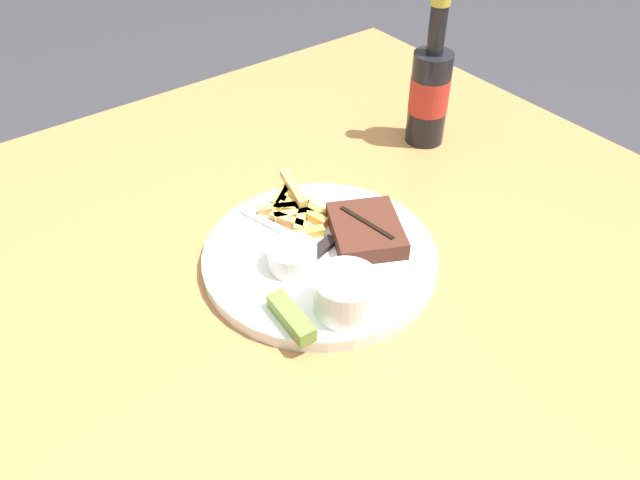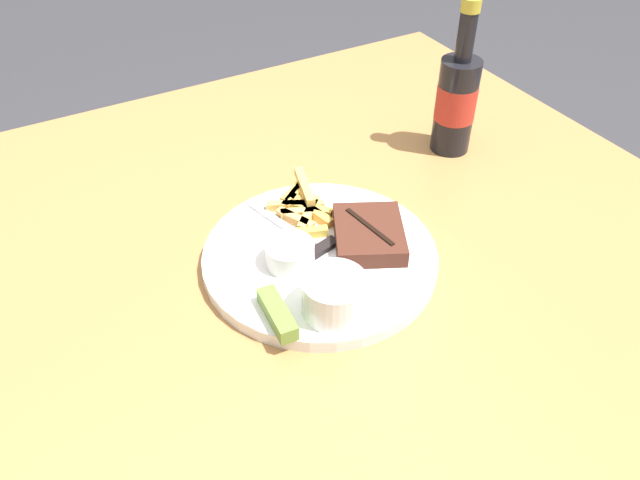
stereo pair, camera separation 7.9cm
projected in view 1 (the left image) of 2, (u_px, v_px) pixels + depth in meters
name	position (u px, v px, depth m)	size (l,w,h in m)	color
dining_table	(320.00, 305.00, 0.87)	(1.11, 1.14, 0.74)	#A87542
dinner_plate	(320.00, 257.00, 0.81)	(0.31, 0.31, 0.02)	white
steak_portion	(366.00, 230.00, 0.82)	(0.14, 0.13, 0.03)	#472319
fries_pile	(294.00, 208.00, 0.86)	(0.14, 0.08, 0.02)	#E3AD52
coleslaw_cup	(346.00, 292.00, 0.71)	(0.08, 0.08, 0.05)	white
dipping_sauce_cup	(290.00, 254.00, 0.78)	(0.06, 0.06, 0.03)	silver
pickle_spear	(291.00, 317.00, 0.71)	(0.08, 0.03, 0.02)	olive
fork_utensil	(274.00, 226.00, 0.84)	(0.13, 0.04, 0.00)	#B7B7BC
knife_utensil	(338.00, 235.00, 0.83)	(0.06, 0.16, 0.01)	#B7B7BC
beer_bottle	(429.00, 92.00, 0.99)	(0.06, 0.06, 0.25)	black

